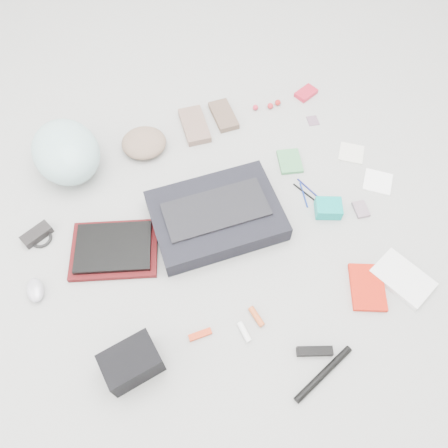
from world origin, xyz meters
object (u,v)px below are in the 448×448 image
object	(u,v)px
messenger_bag	(216,216)
bike_helmet	(66,152)
laptop	(113,247)
book_red	(367,287)
camera_bag	(132,363)
accordion_wallet	(328,208)

from	to	relation	value
messenger_bag	bike_helmet	world-z (taller)	bike_helmet
messenger_bag	laptop	xyz separation A→B (m)	(-0.43, 0.01, -0.01)
laptop	book_red	bearing A→B (deg)	-12.71
bike_helmet	camera_bag	distance (m)	0.95
bike_helmet	camera_bag	bearing A→B (deg)	-97.38
messenger_bag	laptop	distance (m)	0.43
bike_helmet	book_red	bearing A→B (deg)	-55.69
laptop	book_red	distance (m)	1.00
laptop	messenger_bag	bearing A→B (deg)	15.54
camera_bag	book_red	size ratio (longest dim) A/B	0.98
camera_bag	book_red	xyz separation A→B (m)	(0.90, -0.03, -0.05)
bike_helmet	accordion_wallet	world-z (taller)	bike_helmet
laptop	bike_helmet	distance (m)	0.49
accordion_wallet	bike_helmet	bearing A→B (deg)	168.96
book_red	accordion_wallet	bearing A→B (deg)	109.67
messenger_bag	laptop	world-z (taller)	messenger_bag
laptop	accordion_wallet	bearing A→B (deg)	8.58
messenger_bag	camera_bag	world-z (taller)	camera_bag
laptop	bike_helmet	bearing A→B (deg)	116.29
bike_helmet	accordion_wallet	bearing A→B (deg)	-42.25
camera_bag	accordion_wallet	distance (m)	0.98
messenger_bag	book_red	world-z (taller)	messenger_bag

